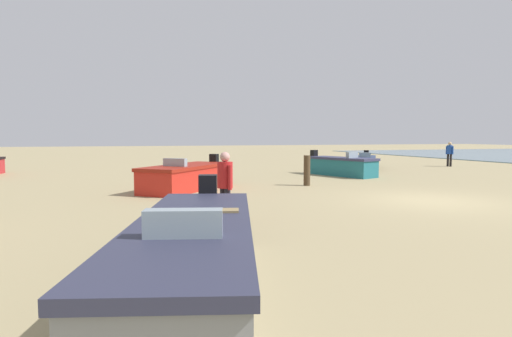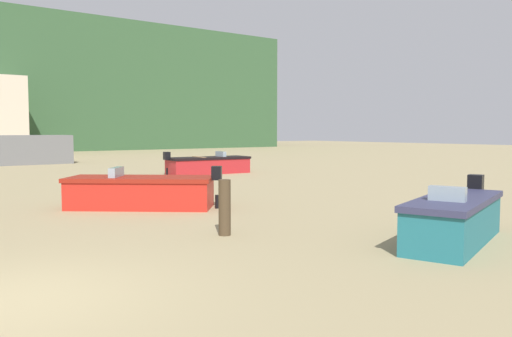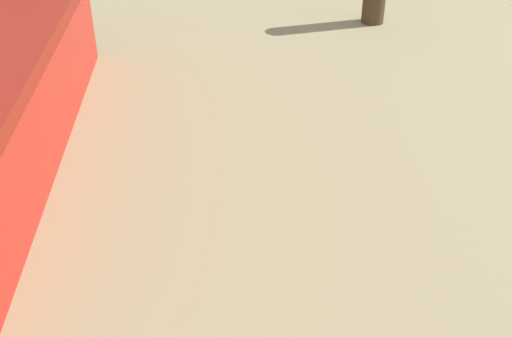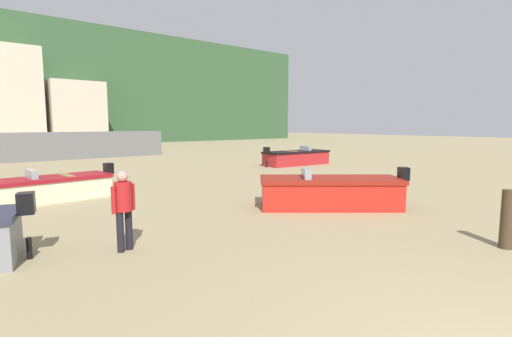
{
  "view_description": "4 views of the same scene",
  "coord_description": "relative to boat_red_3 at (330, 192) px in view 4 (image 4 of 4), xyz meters",
  "views": [
    {
      "loc": [
        -10.17,
        8.84,
        1.95
      ],
      "look_at": [
        8.65,
        2.89,
        0.42
      ],
      "focal_mm": 28.65,
      "sensor_mm": 36.0,
      "label": 1
    },
    {
      "loc": [
        -1.31,
        -7.31,
        2.26
      ],
      "look_at": [
        7.76,
        4.9,
        1.15
      ],
      "focal_mm": 36.21,
      "sensor_mm": 36.0,
      "label": 2
    },
    {
      "loc": [
        0.48,
        7.92,
        2.58
      ],
      "look_at": [
        2.79,
        5.74,
        0.51
      ],
      "focal_mm": 43.88,
      "sensor_mm": 36.0,
      "label": 3
    },
    {
      "loc": [
        -3.97,
        -0.57,
        2.53
      ],
      "look_at": [
        5.49,
        11.01,
        0.78
      ],
      "focal_mm": 26.4,
      "sensor_mm": 36.0,
      "label": 4
    }
  ],
  "objects": [
    {
      "name": "boat_red_3",
      "position": [
        0.0,
        0.0,
        0.0
      ],
      "size": [
        4.25,
        3.87,
        1.24
      ],
      "rotation": [
        0.0,
        0.0,
        0.89
      ],
      "color": "red",
      "rests_on": "ground"
    },
    {
      "name": "beach_walker_distant",
      "position": [
        -6.32,
        0.01,
        0.48
      ],
      "size": [
        0.53,
        0.42,
        1.62
      ],
      "rotation": [
        0.0,
        0.0,
        0.27
      ],
      "color": "black",
      "rests_on": "ground"
    },
    {
      "name": "boat_cream_4",
      "position": [
        -6.31,
        6.6,
        -0.05
      ],
      "size": [
        3.9,
        1.73,
        1.12
      ],
      "rotation": [
        0.0,
        0.0,
        1.67
      ],
      "color": "beige",
      "rests_on": "ground"
    },
    {
      "name": "townhouse_centre_right",
      "position": [
        2.63,
        40.56,
        3.21
      ],
      "size": [
        5.76,
        6.67,
        7.35
      ],
      "primitive_type": "cube",
      "color": "beige",
      "rests_on": "ground"
    },
    {
      "name": "townhouse_centre",
      "position": [
        -4.33,
        39.98,
        4.78
      ],
      "size": [
        7.01,
        5.5,
        10.51
      ],
      "primitive_type": "cube",
      "color": "beige",
      "rests_on": "ground"
    },
    {
      "name": "mooring_post_near_water",
      "position": [
        -0.2,
        -4.79,
        0.14
      ],
      "size": [
        0.26,
        0.26,
        1.21
      ],
      "primitive_type": "cylinder",
      "color": "#453523",
      "rests_on": "ground"
    },
    {
      "name": "boat_red_5",
      "position": [
        7.94,
        9.28,
        -0.02
      ],
      "size": [
        4.75,
        1.83,
        1.2
      ],
      "rotation": [
        0.0,
        0.0,
        4.64
      ],
      "color": "#AF2225",
      "rests_on": "ground"
    },
    {
      "name": "harbor_pier",
      "position": [
        -3.23,
        23.23,
        0.51
      ],
      "size": [
        16.16,
        2.4,
        1.96
      ],
      "primitive_type": "cube",
      "color": "slate",
      "rests_on": "ground"
    }
  ]
}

